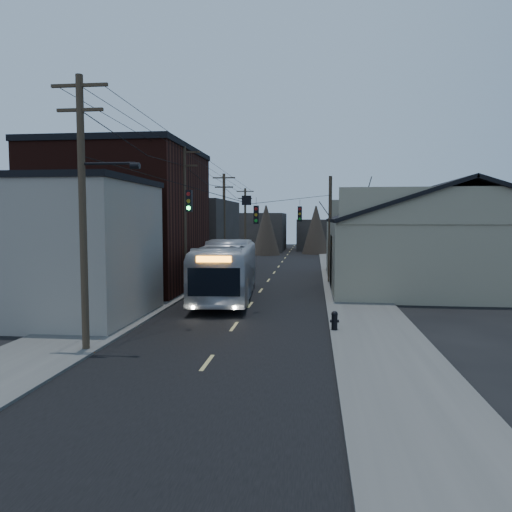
% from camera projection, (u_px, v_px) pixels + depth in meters
% --- Properties ---
extents(ground, '(160.00, 160.00, 0.00)m').
position_uv_depth(ground, '(194.00, 381.00, 15.78)').
color(ground, black).
rests_on(ground, ground).
extents(road_surface, '(9.00, 110.00, 0.02)m').
position_uv_depth(road_surface, '(272.00, 275.00, 45.49)').
color(road_surface, black).
rests_on(road_surface, ground).
extents(sidewalk_left, '(4.00, 110.00, 0.12)m').
position_uv_depth(sidewalk_left, '(203.00, 273.00, 46.24)').
color(sidewalk_left, '#474744').
rests_on(sidewalk_left, ground).
extents(sidewalk_right, '(4.00, 110.00, 0.12)m').
position_uv_depth(sidewalk_right, '(345.00, 275.00, 44.74)').
color(sidewalk_right, '#474744').
rests_on(sidewalk_right, ground).
extents(building_clapboard, '(8.00, 8.00, 7.00)m').
position_uv_depth(building_clapboard, '(63.00, 251.00, 25.47)').
color(building_clapboard, gray).
rests_on(building_clapboard, ground).
extents(building_brick, '(10.00, 12.00, 10.00)m').
position_uv_depth(building_brick, '(125.00, 221.00, 36.37)').
color(building_brick, black).
rests_on(building_brick, ground).
extents(building_left_far, '(9.00, 14.00, 7.00)m').
position_uv_depth(building_left_far, '(187.00, 234.00, 52.27)').
color(building_left_far, '#2D2824').
rests_on(building_left_far, ground).
extents(warehouse, '(16.16, 20.60, 7.73)m').
position_uv_depth(warehouse, '(433.00, 250.00, 38.84)').
color(warehouse, gray).
rests_on(warehouse, ground).
extents(building_far_left, '(10.00, 12.00, 6.00)m').
position_uv_depth(building_far_left, '(254.00, 232.00, 80.63)').
color(building_far_left, '#2D2824').
rests_on(building_far_left, ground).
extents(building_far_right, '(12.00, 14.00, 5.00)m').
position_uv_depth(building_far_right, '(333.00, 234.00, 84.12)').
color(building_far_right, '#2D2824').
rests_on(building_far_right, ground).
extents(bare_tree, '(0.40, 0.40, 7.20)m').
position_uv_depth(bare_tree, '(354.00, 241.00, 34.57)').
color(bare_tree, black).
rests_on(bare_tree, ground).
extents(utility_lines, '(11.24, 45.28, 10.50)m').
position_uv_depth(utility_lines, '(228.00, 221.00, 39.68)').
color(utility_lines, '#382B1E').
rests_on(utility_lines, ground).
extents(bus, '(4.10, 13.50, 3.70)m').
position_uv_depth(bus, '(227.00, 270.00, 31.94)').
color(bus, '#ADB1B9').
rests_on(bus, ground).
extents(parked_car, '(1.71, 4.59, 1.50)m').
position_uv_depth(parked_car, '(228.00, 265.00, 47.24)').
color(parked_car, '#B7BBBF').
rests_on(parked_car, ground).
extents(fire_hydrant, '(0.41, 0.29, 0.86)m').
position_uv_depth(fire_hydrant, '(334.00, 320.00, 22.53)').
color(fire_hydrant, black).
rests_on(fire_hydrant, sidewalk_right).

